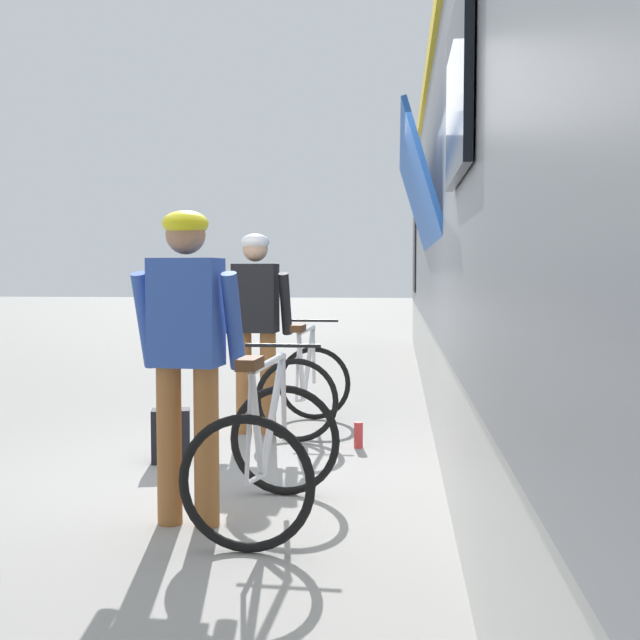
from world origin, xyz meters
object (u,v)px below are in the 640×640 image
train_car (610,209)px  backpack_on_platform (171,436)px  bicycle_near_white (306,386)px  cyclist_far_in_blue (187,338)px  bicycle_far_silver (267,452)px  cyclist_near_in_dark (256,315)px  water_bottle_near_the_bikes (358,435)px

train_car → backpack_on_platform: (-3.48, -1.24, -1.77)m
bicycle_near_white → backpack_on_platform: bicycle_near_white is taller
cyclist_far_in_blue → bicycle_far_silver: (0.43, 0.11, -0.65)m
bicycle_far_silver → backpack_on_platform: size_ratio=2.75×
cyclist_near_in_dark → bicycle_far_silver: cyclist_near_in_dark is taller
water_bottle_near_the_bikes → bicycle_far_silver: bearing=-102.6°
train_car → cyclist_near_in_dark: (-3.04, -0.15, -0.91)m
backpack_on_platform → water_bottle_near_the_bikes: size_ratio=1.90×
train_car → bicycle_near_white: 3.05m
train_car → cyclist_near_in_dark: bearing=-177.2°
water_bottle_near_the_bikes → bicycle_near_white: bearing=128.0°
cyclist_near_in_dark → water_bottle_near_the_bikes: size_ratio=8.37×
train_car → cyclist_far_in_blue: size_ratio=10.45×
backpack_on_platform → train_car: bearing=5.5°
cyclist_near_in_dark → bicycle_near_white: bearing=22.8°
train_car → cyclist_near_in_dark: size_ratio=10.45×
cyclist_near_in_dark → water_bottle_near_the_bikes: 1.41m
cyclist_near_in_dark → water_bottle_near_the_bikes: bearing=-27.0°
bicycle_near_white → water_bottle_near_the_bikes: bearing=-52.0°
cyclist_far_in_blue → bicycle_far_silver: cyclist_far_in_blue is taller
cyclist_near_in_dark → bicycle_near_white: (0.42, 0.18, -0.65)m
cyclist_far_in_blue → bicycle_near_white: 2.75m
cyclist_far_in_blue → bicycle_near_white: cyclist_far_in_blue is taller
water_bottle_near_the_bikes → cyclist_near_in_dark: bearing=153.0°
bicycle_far_silver → cyclist_near_in_dark: bearing=102.1°
cyclist_near_in_dark → backpack_on_platform: cyclist_near_in_dark is taller
train_car → cyclist_near_in_dark: 3.18m
train_car → water_bottle_near_the_bikes: (-2.11, -0.63, -1.86)m
cyclist_near_in_dark → backpack_on_platform: 1.45m
cyclist_far_in_blue → bicycle_far_silver: size_ratio=1.60×
train_car → cyclist_far_in_blue: train_car is taller
train_car → water_bottle_near_the_bikes: 2.88m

